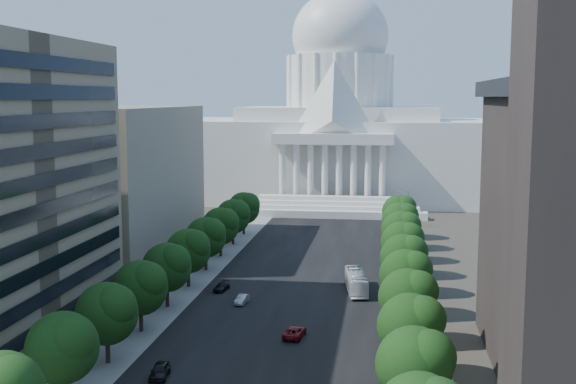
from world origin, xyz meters
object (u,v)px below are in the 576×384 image
at_px(car_silver, 242,299).
at_px(car_dark_b, 222,287).
at_px(car_red, 295,332).
at_px(car_dark_a, 160,371).
at_px(city_bus, 356,282).

relative_size(car_silver, car_dark_b, 0.94).
distance_m(car_red, car_dark_b, 26.39).
bearing_deg(car_dark_a, car_silver, 77.62).
xyz_separation_m(car_dark_a, car_silver, (3.42, 30.83, -0.13)).
bearing_deg(city_bus, car_dark_a, -125.12).
bearing_deg(car_dark_a, car_dark_b, 86.19).
distance_m(car_dark_a, city_bus, 45.26).
height_order(car_dark_a, car_silver, car_dark_a).
height_order(car_dark_b, city_bus, city_bus).
relative_size(car_silver, city_bus, 0.34).
relative_size(car_red, city_bus, 0.43).
bearing_deg(car_silver, car_red, -48.15).
distance_m(car_silver, city_bus, 19.71).
xyz_separation_m(car_silver, city_bus, (17.29, 9.40, 1.02)).
distance_m(car_silver, car_red, 17.82).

